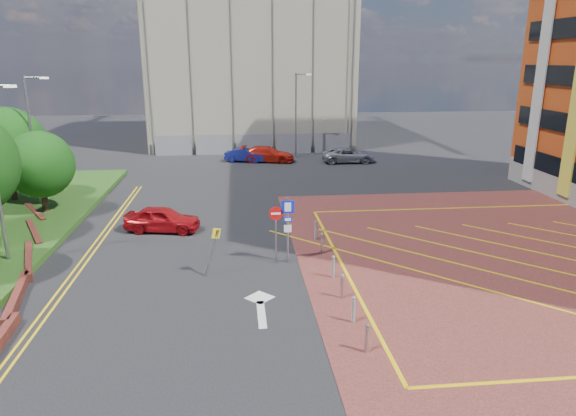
{
  "coord_description": "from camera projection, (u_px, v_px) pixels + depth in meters",
  "views": [
    {
      "loc": [
        -1.76,
        -21.48,
        9.27
      ],
      "look_at": [
        0.72,
        3.0,
        2.1
      ],
      "focal_mm": 32.0,
      "sensor_mm": 36.0,
      "label": 1
    }
  ],
  "objects": [
    {
      "name": "lamp_left_far",
      "position": [
        33.0,
        136.0,
        32.05
      ],
      "size": [
        1.53,
        0.16,
        8.0
      ],
      "color": "#9EA0A8",
      "rests_on": "grass_bed"
    },
    {
      "name": "construction_fence",
      "position": [
        264.0,
        144.0,
        51.76
      ],
      "size": [
        21.6,
        0.06,
        2.0
      ],
      "primitive_type": "cube",
      "color": "gray",
      "rests_on": "ground"
    },
    {
      "name": "car_silver_back",
      "position": [
        348.0,
        155.0,
        47.53
      ],
      "size": [
        4.89,
        2.3,
        1.35
      ],
      "primitive_type": "imported",
      "rotation": [
        0.0,
        0.0,
        1.56
      ],
      "color": "#99989F",
      "rests_on": "ground"
    },
    {
      "name": "ground",
      "position": [
        279.0,
        271.0,
        23.28
      ],
      "size": [
        140.0,
        140.0,
        0.0
      ],
      "primitive_type": "plane",
      "color": "black",
      "rests_on": "ground"
    },
    {
      "name": "car_red_left",
      "position": [
        162.0,
        219.0,
        28.53
      ],
      "size": [
        4.38,
        2.42,
        1.41
      ],
      "primitive_type": "imported",
      "rotation": [
        0.0,
        0.0,
        1.38
      ],
      "color": "#A80E14",
      "rests_on": "ground"
    },
    {
      "name": "construction_building",
      "position": [
        249.0,
        43.0,
        58.41
      ],
      "size": [
        21.2,
        19.2,
        22.0
      ],
      "primitive_type": "cube",
      "color": "#A19883",
      "rests_on": "ground"
    },
    {
      "name": "car_blue_back",
      "position": [
        245.0,
        155.0,
        47.86
      ],
      "size": [
        4.0,
        2.21,
        1.25
      ],
      "primitive_type": "imported",
      "rotation": [
        0.0,
        0.0,
        1.32
      ],
      "color": "navy",
      "rests_on": "ground"
    },
    {
      "name": "retaining_wall",
      "position": [
        24.0,
        260.0,
        24.0
      ],
      "size": [
        6.06,
        20.33,
        0.4
      ],
      "color": "brown",
      "rests_on": "ground"
    },
    {
      "name": "tree_d",
      "position": [
        7.0,
        146.0,
        33.03
      ],
      "size": [
        5.0,
        5.0,
        6.08
      ],
      "color": "#3D2B1C",
      "rests_on": "grass_bed"
    },
    {
      "name": "car_red_back",
      "position": [
        268.0,
        154.0,
        47.84
      ],
      "size": [
        5.32,
        3.16,
        1.44
      ],
      "primitive_type": "imported",
      "rotation": [
        0.0,
        0.0,
        1.33
      ],
      "color": "red",
      "rests_on": "ground"
    },
    {
      "name": "forecourt",
      "position": [
        569.0,
        259.0,
        24.63
      ],
      "size": [
        26.0,
        26.0,
        0.02
      ],
      "primitive_type": "cube",
      "color": "brown",
      "rests_on": "ground"
    },
    {
      "name": "warning_sign",
      "position": [
        214.0,
        246.0,
        22.39
      ],
      "size": [
        0.81,
        0.43,
        2.24
      ],
      "color": "#9EA0A8",
      "rests_on": "ground"
    },
    {
      "name": "lamp_back",
      "position": [
        297.0,
        112.0,
        49.2
      ],
      "size": [
        1.53,
        0.16,
        8.0
      ],
      "color": "#9EA0A8",
      "rests_on": "ground"
    },
    {
      "name": "sign_cluster",
      "position": [
        283.0,
        223.0,
        23.71
      ],
      "size": [
        1.17,
        0.12,
        3.2
      ],
      "color": "#9EA0A8",
      "rests_on": "ground"
    },
    {
      "name": "tree_c",
      "position": [
        40.0,
        165.0,
        30.64
      ],
      "size": [
        4.0,
        4.0,
        4.9
      ],
      "color": "#3D2B1C",
      "rests_on": "grass_bed"
    },
    {
      "name": "bollard_row",
      "position": [
        336.0,
        274.0,
        21.78
      ],
      "size": [
        0.14,
        11.14,
        0.9
      ],
      "color": "#9EA0A8",
      "rests_on": "forecourt"
    }
  ]
}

